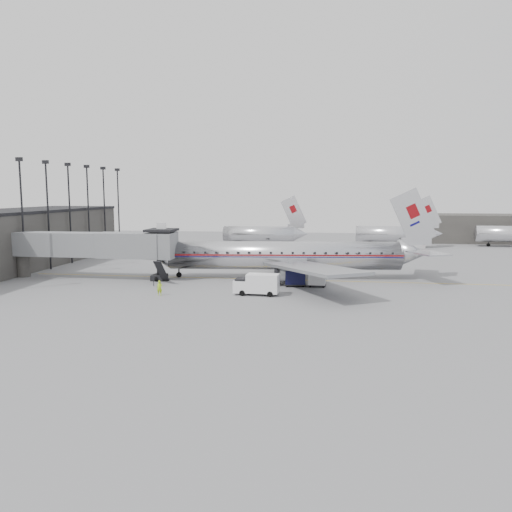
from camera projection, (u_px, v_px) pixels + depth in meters
The scene contains 13 objects.
ground at pixel (227, 287), 57.17m from camera, with size 160.00×160.00×0.00m, color slate.
terminal at pixel (7, 240), 71.22m from camera, with size 12.00×46.00×8.00m, color #3A3735.
hangar at pixel (482, 228), 109.44m from camera, with size 30.00×12.00×6.00m, color #3A3735.
apron_line at pixel (260, 279), 62.64m from camera, with size 0.15×60.00×0.01m, color gold.
jet_bridge at pixel (102, 246), 62.56m from camera, with size 21.00×6.20×7.10m.
floodlight_masts at pixel (59, 209), 72.70m from camera, with size 0.90×42.25×15.25m.
distant_aircraft_near at pixel (260, 234), 98.32m from camera, with size 16.39×3.20×10.26m.
distant_aircraft_mid at pixel (393, 233), 98.62m from camera, with size 16.39×3.20×10.26m.
airliner at pixel (290, 255), 63.10m from camera, with size 36.31×33.50×11.49m.
service_van at pixel (257, 284), 52.95m from camera, with size 4.85×2.11×2.24m.
baggage_cart_navy at pixel (295, 278), 57.94m from camera, with size 2.57×2.06×1.88m.
baggage_cart_white at pixel (317, 279), 57.60m from camera, with size 2.08×1.62×1.58m.
ramp_worker at pixel (160, 288), 52.69m from camera, with size 0.58×0.38×1.59m, color #A4D118.
Camera 1 is at (11.21, -55.22, 10.86)m, focal length 35.00 mm.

